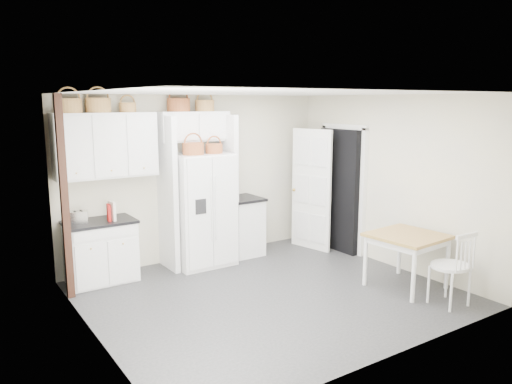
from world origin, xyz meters
TOP-DOWN VIEW (x-y plane):
  - floor at (0.00, 0.00)m, footprint 4.50×4.50m
  - ceiling at (0.00, 0.00)m, footprint 4.50×4.50m
  - wall_back at (0.00, 2.00)m, footprint 4.50×0.00m
  - wall_left at (-2.25, 0.00)m, footprint 0.00×4.00m
  - wall_right at (2.25, 0.00)m, footprint 0.00×4.00m
  - refrigerator at (-0.15, 1.61)m, footprint 0.89×0.72m
  - base_cab_left at (-1.69, 1.70)m, footprint 0.91×0.57m
  - base_cab_right at (0.65, 1.70)m, footprint 0.52×0.62m
  - dining_table at (1.70, -0.81)m, footprint 0.96×0.96m
  - windsor_chair at (1.67, -1.51)m, footprint 0.51×0.47m
  - counter_left at (-1.69, 1.70)m, footprint 0.94×0.61m
  - counter_right at (0.65, 1.70)m, footprint 0.56×0.67m
  - toaster at (-1.97, 1.69)m, footprint 0.28×0.21m
  - cookbook_red at (-1.57, 1.62)m, footprint 0.05×0.16m
  - cookbook_cream at (-1.53, 1.62)m, footprint 0.06×0.18m
  - basket_upper_a at (-1.96, 1.83)m, footprint 0.33×0.33m
  - basket_upper_b at (-1.57, 1.83)m, footprint 0.34×0.34m
  - basket_upper_c at (-1.16, 1.83)m, footprint 0.23×0.23m
  - basket_bridge_a at (-0.38, 1.83)m, footprint 0.35×0.35m
  - basket_bridge_b at (0.06, 1.83)m, footprint 0.30×0.30m
  - basket_fridge_a at (-0.31, 1.51)m, footprint 0.32×0.32m
  - basket_fridge_b at (0.03, 1.51)m, footprint 0.27×0.27m
  - upper_cabinet at (-1.50, 1.83)m, footprint 1.40×0.34m
  - bridge_cabinet at (-0.15, 1.83)m, footprint 1.12×0.34m
  - fridge_panel_left at (-0.66, 1.70)m, footprint 0.08×0.60m
  - fridge_panel_right at (0.36, 1.70)m, footprint 0.08×0.60m
  - trim_post at (-2.20, 1.35)m, footprint 0.09×0.09m
  - doorway_void at (2.16, 1.00)m, footprint 0.18×0.85m
  - door_slab at (1.80, 1.33)m, footprint 0.21×0.79m

SIDE VIEW (x-z plane):
  - floor at x=0.00m, z-range 0.00..0.00m
  - dining_table at x=1.70m, z-range 0.00..0.74m
  - base_cab_left at x=-1.69m, z-range 0.00..0.84m
  - base_cab_right at x=0.65m, z-range 0.00..0.91m
  - windsor_chair at x=1.67m, z-range 0.00..1.00m
  - counter_left at x=-1.69m, z-range 0.84..0.88m
  - refrigerator at x=-0.15m, z-range 0.00..1.73m
  - counter_right at x=0.65m, z-range 0.91..0.96m
  - toaster at x=-1.97m, z-range 0.88..1.05m
  - cookbook_red at x=-1.57m, z-range 0.88..1.11m
  - cookbook_cream at x=-1.53m, z-range 0.88..1.14m
  - doorway_void at x=2.16m, z-range 0.00..2.05m
  - door_slab at x=1.80m, z-range 0.00..2.05m
  - fridge_panel_left at x=-0.66m, z-range 0.00..2.30m
  - fridge_panel_right at x=0.36m, z-range 0.00..2.30m
  - wall_back at x=0.00m, z-range -0.95..3.55m
  - wall_left at x=-2.25m, z-range -0.70..3.30m
  - wall_right at x=2.25m, z-range -0.70..3.30m
  - trim_post at x=-2.20m, z-range 0.00..2.60m
  - basket_fridge_b at x=0.03m, z-range 1.73..1.87m
  - basket_fridge_a at x=-0.31m, z-range 1.73..1.90m
  - upper_cabinet at x=-1.50m, z-range 1.45..2.35m
  - bridge_cabinet at x=-0.15m, z-range 1.90..2.35m
  - basket_upper_c at x=-1.16m, z-range 2.35..2.49m
  - basket_bridge_b at x=0.06m, z-range 2.35..2.52m
  - basket_upper_a at x=-1.96m, z-range 2.35..2.54m
  - basket_bridge_a at x=-0.38m, z-range 2.35..2.55m
  - basket_upper_b at x=-1.57m, z-range 2.35..2.55m
  - ceiling at x=0.00m, z-range 2.60..2.60m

